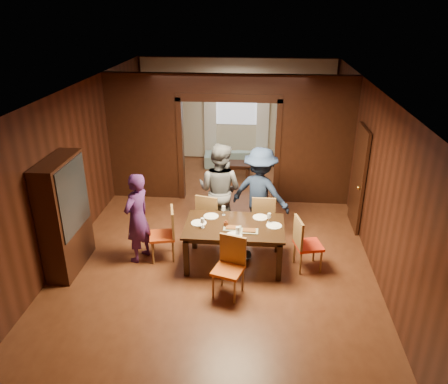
# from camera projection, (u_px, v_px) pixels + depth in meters

# --- Properties ---
(floor) EXTENTS (9.00, 9.00, 0.00)m
(floor) POSITION_uv_depth(u_px,v_px,m) (222.00, 231.00, 8.91)
(floor) COLOR #542A17
(floor) RESTS_ON ground
(ceiling) EXTENTS (5.50, 9.00, 0.02)m
(ceiling) POSITION_uv_depth(u_px,v_px,m) (222.00, 88.00, 7.74)
(ceiling) COLOR silver
(ceiling) RESTS_ON room_walls
(room_walls) EXTENTS (5.52, 9.01, 2.90)m
(room_walls) POSITION_uv_depth(u_px,v_px,m) (230.00, 134.00, 10.02)
(room_walls) COLOR black
(room_walls) RESTS_ON floor
(person_purple) EXTENTS (0.60, 0.71, 1.65)m
(person_purple) POSITION_uv_depth(u_px,v_px,m) (137.00, 218.00, 7.64)
(person_purple) COLOR #441E58
(person_purple) RESTS_ON floor
(person_grey) EXTENTS (1.12, 1.01, 1.89)m
(person_grey) POSITION_uv_depth(u_px,v_px,m) (220.00, 190.00, 8.45)
(person_grey) COLOR #515258
(person_grey) RESTS_ON floor
(person_navy) EXTENTS (1.34, 1.07, 1.82)m
(person_navy) POSITION_uv_depth(u_px,v_px,m) (260.00, 193.00, 8.42)
(person_navy) COLOR #1D2A48
(person_navy) RESTS_ON floor
(sofa) EXTENTS (1.78, 0.79, 0.51)m
(sofa) POSITION_uv_depth(u_px,v_px,m) (236.00, 157.00, 12.31)
(sofa) COLOR #89B0B3
(sofa) RESTS_ON floor
(serving_bowl) EXTENTS (0.34, 0.34, 0.08)m
(serving_bowl) POSITION_uv_depth(u_px,v_px,m) (243.00, 220.00, 7.63)
(serving_bowl) COLOR black
(serving_bowl) RESTS_ON dining_table
(dining_table) EXTENTS (1.72, 1.07, 0.76)m
(dining_table) POSITION_uv_depth(u_px,v_px,m) (234.00, 244.00, 7.68)
(dining_table) COLOR black
(dining_table) RESTS_ON floor
(coffee_table) EXTENTS (0.80, 0.50, 0.40)m
(coffee_table) POSITION_uv_depth(u_px,v_px,m) (236.00, 170.00, 11.54)
(coffee_table) COLOR black
(coffee_table) RESTS_ON floor
(chair_left) EXTENTS (0.53, 0.53, 0.97)m
(chair_left) POSITION_uv_depth(u_px,v_px,m) (162.00, 234.00, 7.80)
(chair_left) COLOR #D44713
(chair_left) RESTS_ON floor
(chair_right) EXTENTS (0.53, 0.53, 0.97)m
(chair_right) POSITION_uv_depth(u_px,v_px,m) (309.00, 244.00, 7.50)
(chair_right) COLOR red
(chair_right) RESTS_ON floor
(chair_far_l) EXTENTS (0.53, 0.53, 0.97)m
(chair_far_l) POSITION_uv_depth(u_px,v_px,m) (210.00, 215.00, 8.48)
(chair_far_l) COLOR orange
(chair_far_l) RESTS_ON floor
(chair_far_r) EXTENTS (0.45, 0.45, 0.97)m
(chair_far_r) POSITION_uv_depth(u_px,v_px,m) (263.00, 216.00, 8.44)
(chair_far_r) COLOR red
(chair_far_r) RESTS_ON floor
(chair_near) EXTENTS (0.55, 0.55, 0.97)m
(chair_near) POSITION_uv_depth(u_px,v_px,m) (228.00, 269.00, 6.81)
(chair_near) COLOR #C75112
(chair_near) RESTS_ON floor
(hutch) EXTENTS (0.40, 1.20, 2.00)m
(hutch) POSITION_uv_depth(u_px,v_px,m) (64.00, 215.00, 7.34)
(hutch) COLOR black
(hutch) RESTS_ON floor
(door_right) EXTENTS (0.06, 0.90, 2.10)m
(door_right) POSITION_uv_depth(u_px,v_px,m) (359.00, 179.00, 8.72)
(door_right) COLOR black
(door_right) RESTS_ON floor
(window_far) EXTENTS (1.20, 0.03, 1.30)m
(window_far) POSITION_uv_depth(u_px,v_px,m) (237.00, 102.00, 12.27)
(window_far) COLOR silver
(window_far) RESTS_ON back_wall
(curtain_left) EXTENTS (0.35, 0.06, 2.40)m
(curtain_left) POSITION_uv_depth(u_px,v_px,m) (210.00, 117.00, 12.47)
(curtain_left) COLOR white
(curtain_left) RESTS_ON back_wall
(curtain_right) EXTENTS (0.35, 0.06, 2.40)m
(curtain_right) POSITION_uv_depth(u_px,v_px,m) (263.00, 118.00, 12.35)
(curtain_right) COLOR white
(curtain_right) RESTS_ON back_wall
(plate_left) EXTENTS (0.27, 0.27, 0.01)m
(plate_left) POSITION_uv_depth(u_px,v_px,m) (199.00, 223.00, 7.60)
(plate_left) COLOR white
(plate_left) RESTS_ON dining_table
(plate_far_l) EXTENTS (0.27, 0.27, 0.01)m
(plate_far_l) POSITION_uv_depth(u_px,v_px,m) (211.00, 216.00, 7.83)
(plate_far_l) COLOR silver
(plate_far_l) RESTS_ON dining_table
(plate_far_r) EXTENTS (0.27, 0.27, 0.01)m
(plate_far_r) POSITION_uv_depth(u_px,v_px,m) (260.00, 217.00, 7.79)
(plate_far_r) COLOR white
(plate_far_r) RESTS_ON dining_table
(plate_right) EXTENTS (0.27, 0.27, 0.01)m
(plate_right) POSITION_uv_depth(u_px,v_px,m) (274.00, 226.00, 7.51)
(plate_right) COLOR white
(plate_right) RESTS_ON dining_table
(plate_near) EXTENTS (0.27, 0.27, 0.01)m
(plate_near) POSITION_uv_depth(u_px,v_px,m) (234.00, 235.00, 7.19)
(plate_near) COLOR silver
(plate_near) RESTS_ON dining_table
(platter_a) EXTENTS (0.30, 0.20, 0.04)m
(platter_a) POSITION_uv_depth(u_px,v_px,m) (232.00, 228.00, 7.41)
(platter_a) COLOR gray
(platter_a) RESTS_ON dining_table
(platter_b) EXTENTS (0.30, 0.20, 0.04)m
(platter_b) POSITION_uv_depth(u_px,v_px,m) (249.00, 231.00, 7.32)
(platter_b) COLOR gray
(platter_b) RESTS_ON dining_table
(wineglass_left) EXTENTS (0.08, 0.08, 0.18)m
(wineglass_left) POSITION_uv_depth(u_px,v_px,m) (203.00, 223.00, 7.42)
(wineglass_left) COLOR silver
(wineglass_left) RESTS_ON dining_table
(wineglass_far) EXTENTS (0.08, 0.08, 0.18)m
(wineglass_far) POSITION_uv_depth(u_px,v_px,m) (224.00, 211.00, 7.85)
(wineglass_far) COLOR silver
(wineglass_far) RESTS_ON dining_table
(wineglass_right) EXTENTS (0.08, 0.08, 0.18)m
(wineglass_right) POSITION_uv_depth(u_px,v_px,m) (269.00, 218.00, 7.58)
(wineglass_right) COLOR silver
(wineglass_right) RESTS_ON dining_table
(tumbler) EXTENTS (0.07, 0.07, 0.14)m
(tumbler) POSITION_uv_depth(u_px,v_px,m) (238.00, 231.00, 7.21)
(tumbler) COLOR silver
(tumbler) RESTS_ON dining_table
(condiment_jar) EXTENTS (0.08, 0.08, 0.11)m
(condiment_jar) POSITION_uv_depth(u_px,v_px,m) (226.00, 224.00, 7.47)
(condiment_jar) COLOR #522413
(condiment_jar) RESTS_ON dining_table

